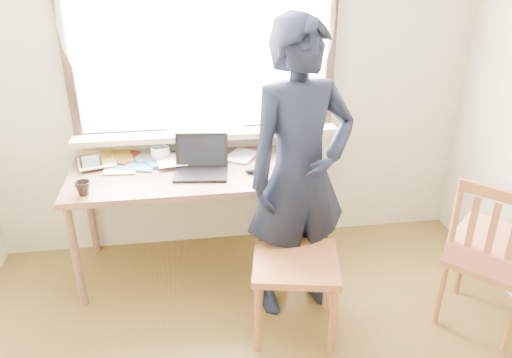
{
  "coord_description": "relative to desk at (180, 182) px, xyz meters",
  "views": [
    {
      "loc": [
        -0.34,
        -1.42,
        2.18
      ],
      "look_at": [
        0.01,
        0.95,
        1.01
      ],
      "focal_mm": 35.0,
      "sensor_mm": 36.0,
      "label": 1
    }
  ],
  "objects": [
    {
      "name": "room_shell",
      "position": [
        0.39,
        -1.43,
        0.94
      ],
      "size": [
        3.52,
        4.02,
        2.61
      ],
      "color": "beige",
      "rests_on": "ground"
    },
    {
      "name": "desk",
      "position": [
        0.0,
        0.0,
        0.0
      ],
      "size": [
        1.45,
        0.72,
        0.78
      ],
      "color": "brown",
      "rests_on": "ground"
    },
    {
      "name": "laptop",
      "position": [
        0.15,
        -0.03,
        0.14
      ],
      "size": [
        0.38,
        0.32,
        0.24
      ],
      "color": "black",
      "rests_on": "desk"
    },
    {
      "name": "mug_white",
      "position": [
        -0.12,
        0.2,
        0.13
      ],
      "size": [
        0.19,
        0.19,
        0.1
      ],
      "primitive_type": "imported",
      "rotation": [
        0.0,
        0.0,
        0.79
      ],
      "color": "white",
      "rests_on": "desk"
    },
    {
      "name": "mug_dark",
      "position": [
        -0.57,
        -0.26,
        0.12
      ],
      "size": [
        0.13,
        0.13,
        0.09
      ],
      "primitive_type": "imported",
      "rotation": [
        0.0,
        0.0,
        -0.64
      ],
      "color": "black",
      "rests_on": "desk"
    },
    {
      "name": "mouse",
      "position": [
        0.48,
        -0.1,
        0.1
      ],
      "size": [
        0.09,
        0.07,
        0.04
      ],
      "primitive_type": "ellipsoid",
      "color": "black",
      "rests_on": "desk"
    },
    {
      "name": "desk_clutter",
      "position": [
        -0.3,
        0.21,
        0.1
      ],
      "size": [
        0.72,
        0.45,
        0.05
      ],
      "color": "#397FBA",
      "rests_on": "desk"
    },
    {
      "name": "book_a",
      "position": [
        -0.32,
        0.26,
        0.09
      ],
      "size": [
        0.29,
        0.32,
        0.03
      ],
      "primitive_type": "imported",
      "rotation": [
        0.0,
        0.0,
        0.4
      ],
      "color": "white",
      "rests_on": "desk"
    },
    {
      "name": "book_b",
      "position": [
        0.37,
        0.21,
        0.09
      ],
      "size": [
        0.28,
        0.3,
        0.02
      ],
      "primitive_type": "imported",
      "rotation": [
        0.0,
        0.0,
        -0.54
      ],
      "color": "white",
      "rests_on": "desk"
    },
    {
      "name": "picture_frame",
      "position": [
        -0.58,
        0.1,
        0.14
      ],
      "size": [
        0.14,
        0.05,
        0.11
      ],
      "color": "black",
      "rests_on": "desk"
    },
    {
      "name": "work_chair",
      "position": [
        0.65,
        -0.72,
        -0.27
      ],
      "size": [
        0.57,
        0.56,
        0.5
      ],
      "color": "#9E5E33",
      "rests_on": "ground"
    },
    {
      "name": "side_chair",
      "position": [
        1.8,
        -0.84,
        -0.17
      ],
      "size": [
        0.64,
        0.64,
        1.0
      ],
      "color": "#9E5E33",
      "rests_on": "ground"
    },
    {
      "name": "person",
      "position": [
        0.71,
        -0.46,
        0.22
      ],
      "size": [
        0.76,
        0.58,
        1.84
      ],
      "primitive_type": "imported",
      "rotation": [
        0.0,
        0.0,
        0.24
      ],
      "color": "black",
      "rests_on": "ground"
    }
  ]
}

